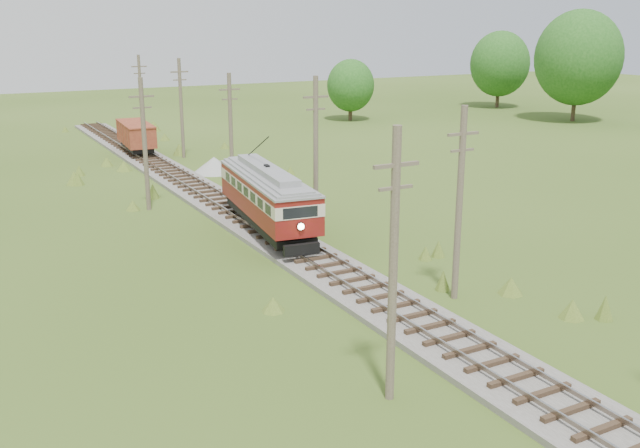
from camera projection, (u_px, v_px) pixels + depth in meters
railbed_main at (247, 220)px, 43.95m from camera, size 3.60×96.00×0.57m
streetcar at (267, 193)px, 40.70m from camera, size 4.15×11.70×5.29m
gondola at (136, 135)px, 65.78m from camera, size 2.92×7.56×2.46m
gravel_pile at (216, 166)px, 58.35m from camera, size 3.59×3.81×1.31m
utility_pole_r_2 at (459, 202)px, 30.77m from camera, size 1.60×0.30×8.60m
utility_pole_r_3 at (316, 152)px, 41.67m from camera, size 1.60×0.30×9.00m
utility_pole_r_4 at (231, 129)px, 52.66m from camera, size 1.60×0.30×8.40m
utility_pole_r_5 at (181, 107)px, 63.77m from camera, size 1.60×0.30×8.90m
utility_pole_r_6 at (141, 96)px, 74.71m from camera, size 1.60×0.30×8.70m
utility_pole_l_a at (393, 265)px, 22.20m from camera, size 1.60×0.30×9.00m
utility_pole_l_b at (145, 143)px, 45.81m from camera, size 1.60×0.30×8.60m
tree_right_4 at (578, 58)px, 86.91m from camera, size 10.50×10.50×13.53m
tree_right_5 at (500, 64)px, 101.79m from camera, size 8.40×8.40×10.82m
tree_mid_b at (351, 85)px, 88.70m from camera, size 5.88×5.88×7.57m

